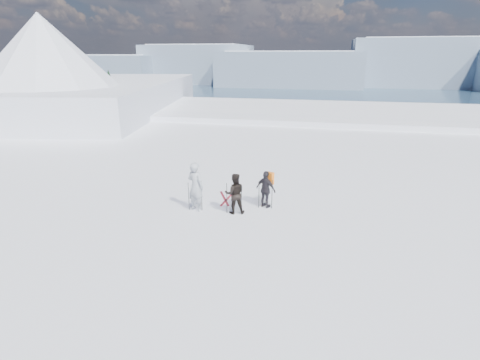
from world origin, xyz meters
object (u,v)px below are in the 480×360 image
(skier_pack, at_px, (266,190))
(skier_grey, at_px, (196,187))
(skier_dark, at_px, (235,194))
(skis_loose, at_px, (226,198))

(skier_pack, bearing_deg, skier_grey, 44.45)
(skier_grey, xyz_separation_m, skier_dark, (1.57, 0.03, -0.18))
(skier_pack, distance_m, skis_loose, 2.03)
(skier_grey, xyz_separation_m, skis_loose, (0.86, 1.41, -0.97))
(skier_grey, relative_size, skier_dark, 1.22)
(skier_grey, height_order, skier_dark, skier_grey)
(skier_dark, relative_size, skis_loose, 0.95)
(skier_pack, height_order, skis_loose, skier_pack)
(skier_dark, height_order, skis_loose, skier_dark)
(skier_dark, relative_size, skier_pack, 1.06)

